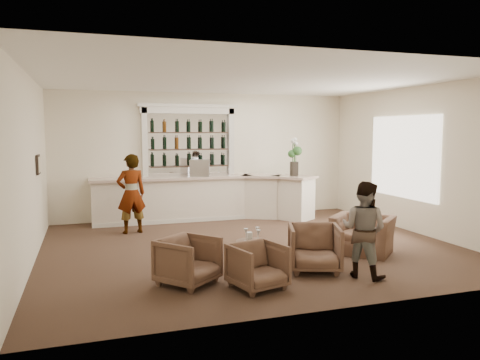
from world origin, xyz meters
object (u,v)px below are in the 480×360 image
object	(u,v)px
cocktail_table	(253,256)
armchair_far	(363,234)
sommelier	(131,194)
bar_counter	(206,198)
espresso_machine	(200,168)
armchair_left	(188,261)
armchair_center	(258,266)
guest	(364,229)
armchair_right	(314,248)
flower_vase	(294,155)

from	to	relation	value
cocktail_table	armchair_far	distance (m)	2.42
sommelier	cocktail_table	bearing A→B (deg)	104.52
bar_counter	espresso_machine	bearing A→B (deg)	177.95
armchair_left	armchair_center	xyz separation A→B (m)	(0.93, -0.50, -0.03)
armchair_center	guest	bearing A→B (deg)	-14.65
guest	armchair_center	size ratio (longest dim) A/B	2.07
armchair_center	armchair_right	distance (m)	1.31
armchair_left	espresso_machine	world-z (taller)	espresso_machine
armchair_far	sommelier	bearing A→B (deg)	-171.32
bar_counter	armchair_right	bearing A→B (deg)	-82.81
armchair_center	espresso_machine	xyz separation A→B (m)	(0.43, 5.42, 1.02)
cocktail_table	armchair_right	size ratio (longest dim) A/B	0.69
armchair_left	armchair_far	world-z (taller)	armchair_left
espresso_machine	flower_vase	xyz separation A→B (m)	(2.35, -0.64, 0.34)
sommelier	espresso_machine	distance (m)	2.14
armchair_center	armchair_right	size ratio (longest dim) A/B	0.87
sommelier	armchair_center	world-z (taller)	sommelier
cocktail_table	flower_vase	xyz separation A→B (m)	(2.54, 3.93, 1.44)
armchair_far	flower_vase	xyz separation A→B (m)	(0.17, 3.48, 1.34)
armchair_far	guest	bearing A→B (deg)	-76.34
armchair_right	flower_vase	distance (m)	4.72
armchair_center	armchair_right	world-z (taller)	armchair_right
flower_vase	espresso_machine	bearing A→B (deg)	164.70
espresso_machine	flower_vase	size ratio (longest dim) A/B	0.50
bar_counter	armchair_left	distance (m)	5.14
sommelier	armchair_right	bearing A→B (deg)	113.58
armchair_far	armchair_center	bearing A→B (deg)	-107.21
espresso_machine	guest	bearing A→B (deg)	-57.27
bar_counter	armchair_far	bearing A→B (deg)	-63.74
armchair_right	armchair_center	bearing A→B (deg)	-136.14
flower_vase	armchair_far	bearing A→B (deg)	-92.76
bar_counter	flower_vase	world-z (taller)	flower_vase
bar_counter	sommelier	distance (m)	2.25
armchair_right	sommelier	bearing A→B (deg)	143.86
guest	flower_vase	bearing A→B (deg)	-46.90
flower_vase	guest	bearing A→B (deg)	-101.81
cocktail_table	armchair_left	world-z (taller)	armchair_left
cocktail_table	espresso_machine	xyz separation A→B (m)	(0.19, 4.57, 1.11)
bar_counter	cocktail_table	distance (m)	4.59
bar_counter	armchair_far	xyz separation A→B (m)	(2.03, -4.12, -0.22)
armchair_center	espresso_machine	distance (m)	5.53
sommelier	guest	bearing A→B (deg)	115.66
bar_counter	flower_vase	xyz separation A→B (m)	(2.20, -0.64, 1.12)
bar_counter	guest	world-z (taller)	guest
espresso_machine	armchair_right	bearing A→B (deg)	-62.39
cocktail_table	sommelier	bearing A→B (deg)	114.74
sommelier	guest	xyz separation A→B (m)	(3.18, -4.40, -0.14)
sommelier	armchair_right	world-z (taller)	sommelier
armchair_far	espresso_machine	world-z (taller)	espresso_machine
guest	espresso_machine	size ratio (longest dim) A/B	3.11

